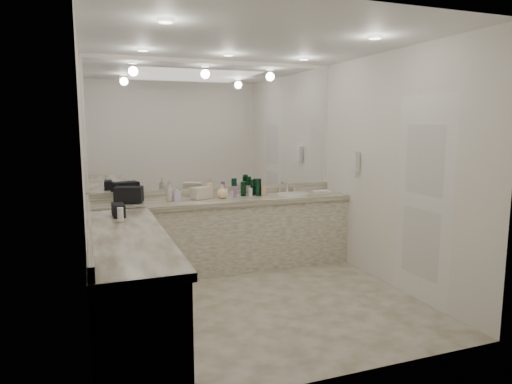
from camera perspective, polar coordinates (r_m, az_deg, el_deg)
name	(u,v)px	position (r m, az deg, el deg)	size (l,w,h in m)	color
floor	(258,302)	(4.79, 0.25, -13.64)	(3.20, 3.20, 0.00)	#BCB49F
ceiling	(258,39)	(4.52, 0.28, 18.62)	(3.20, 3.20, 0.00)	white
wall_back	(217,164)	(5.89, -4.92, 3.51)	(3.20, 0.02, 2.60)	silver
wall_left	(84,183)	(4.19, -20.68, 1.01)	(0.02, 3.00, 2.60)	silver
wall_right	(394,170)	(5.25, 16.83, 2.59)	(0.02, 3.00, 2.60)	silver
vanity_back_base	(224,236)	(5.75, -4.00, -5.50)	(3.20, 0.60, 0.84)	silver
vanity_back_top	(224,201)	(5.65, -4.02, -1.09)	(3.20, 0.64, 0.06)	beige
vanity_left_base	(128,289)	(4.10, -15.76, -11.56)	(0.60, 2.40, 0.84)	silver
vanity_left_top	(127,237)	(3.98, -15.87, -5.43)	(0.64, 2.42, 0.06)	beige
backsplash_back	(218,191)	(5.91, -4.82, 0.11)	(3.20, 0.04, 0.10)	beige
backsplash_left	(89,223)	(4.24, -20.17, -3.67)	(0.04, 3.00, 0.10)	beige
mirror_back	(217,127)	(5.86, -4.95, 8.13)	(3.12, 0.01, 1.55)	white
mirror_left	(83,128)	(4.16, -20.85, 7.53)	(0.01, 2.92, 1.55)	white
sink	(293,194)	(5.99, 4.70, -0.31)	(0.44, 0.44, 0.03)	white
faucet	(287,187)	(6.17, 3.88, 0.65)	(0.24, 0.16, 0.14)	silver
wall_phone	(355,161)	(5.80, 12.30, 3.76)	(0.06, 0.10, 0.24)	white
door	(423,200)	(4.89, 20.12, -0.92)	(0.02, 0.82, 2.10)	white
black_toiletry_bag	(129,195)	(5.48, -15.61, -0.42)	(0.31, 0.19, 0.18)	black
black_bag_spill	(118,210)	(4.72, -16.82, -2.15)	(0.11, 0.24, 0.13)	black
cream_cosmetic_case	(201,193)	(5.62, -6.83, -0.14)	(0.24, 0.15, 0.14)	beige
hand_towel	(322,192)	(6.10, 8.27, 0.01)	(0.23, 0.15, 0.04)	white
lotion_left	(120,215)	(4.44, -16.59, -2.77)	(0.06, 0.06, 0.13)	white
soap_bottle_a	(169,192)	(5.52, -10.80, 0.00)	(0.08, 0.08, 0.22)	beige
soap_bottle_b	(177,194)	(5.51, -9.88, -0.20)	(0.08, 0.08, 0.17)	silver
soap_bottle_c	(222,191)	(5.63, -4.24, 0.09)	(0.14, 0.14, 0.18)	#FFD9A3
green_bottle_0	(259,187)	(5.82, 0.32, 0.61)	(0.07, 0.07, 0.22)	#0F4A29
green_bottle_1	(243,189)	(5.82, -1.59, 0.41)	(0.07, 0.07, 0.18)	#0F4A29
green_bottle_2	(253,187)	(5.90, -0.38, 0.61)	(0.07, 0.07, 0.20)	#0F4A29
green_bottle_3	(256,187)	(5.94, -0.05, 0.69)	(0.07, 0.07, 0.21)	#0F4A29
amenity_bottle_0	(264,190)	(5.81, 0.97, 0.21)	(0.06, 0.06, 0.14)	#E0B28C
amenity_bottle_1	(130,198)	(5.51, -15.50, -0.79)	(0.06, 0.06, 0.10)	#E0B28C
amenity_bottle_2	(235,192)	(5.71, -2.64, -0.01)	(0.05, 0.05, 0.13)	#9966B2
amenity_bottle_3	(175,196)	(5.62, -10.09, -0.52)	(0.05, 0.05, 0.08)	white
amenity_bottle_4	(233,194)	(5.74, -2.84, -0.27)	(0.06, 0.06, 0.07)	white
amenity_bottle_5	(211,193)	(5.71, -5.65, -0.18)	(0.05, 0.05, 0.10)	#3F3F4C
amenity_bottle_6	(251,192)	(5.80, -0.69, 0.00)	(0.05, 0.05, 0.10)	silver
amenity_bottle_7	(226,193)	(5.64, -3.74, -0.18)	(0.04, 0.04, 0.12)	white
amenity_bottle_8	(203,195)	(5.67, -6.60, -0.32)	(0.05, 0.05, 0.09)	white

